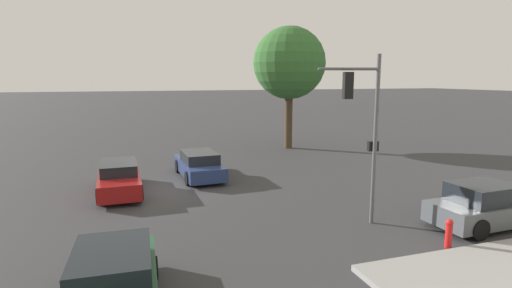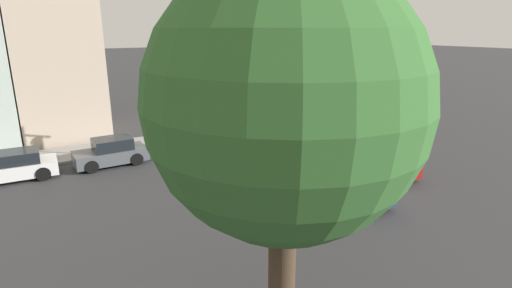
# 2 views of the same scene
# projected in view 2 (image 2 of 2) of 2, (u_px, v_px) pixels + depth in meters

# --- Properties ---
(ground_plane) EXTENTS (300.00, 300.00, 0.00)m
(ground_plane) POSITION_uv_depth(u_px,v_px,m) (347.00, 178.00, 20.78)
(ground_plane) COLOR #333335
(street_tree) EXTENTS (5.19, 5.19, 8.80)m
(street_tree) POSITION_uv_depth(u_px,v_px,m) (285.00, 104.00, 7.28)
(street_tree) COLOR #423323
(street_tree) RESTS_ON ground_plane
(traffic_signal) EXTENTS (0.60, 2.27, 5.93)m
(traffic_signal) POSITION_uv_depth(u_px,v_px,m) (185.00, 96.00, 22.26)
(traffic_signal) COLOR #515456
(traffic_signal) RESTS_ON ground_plane
(crossing_car_0) EXTENTS (4.75, 1.91, 1.38)m
(crossing_car_0) POSITION_uv_depth(u_px,v_px,m) (376.00, 160.00, 21.50)
(crossing_car_0) COLOR maroon
(crossing_car_0) RESTS_ON ground_plane
(crossing_car_1) EXTENTS (4.50, 2.12, 1.43)m
(crossing_car_1) POSITION_uv_depth(u_px,v_px,m) (276.00, 123.00, 29.76)
(crossing_car_1) COLOR #194728
(crossing_car_1) RESTS_ON ground_plane
(crossing_car_2) EXTENTS (4.70, 2.08, 1.37)m
(crossing_car_2) POSITION_uv_depth(u_px,v_px,m) (341.00, 184.00, 18.24)
(crossing_car_2) COLOR navy
(crossing_car_2) RESTS_ON ground_plane
(parked_car_0) EXTENTS (2.04, 3.98, 1.54)m
(parked_car_0) POSITION_uv_depth(u_px,v_px,m) (111.00, 152.00, 22.60)
(parked_car_0) COLOR #4C5156
(parked_car_0) RESTS_ON ground_plane
(parked_car_1) EXTENTS (2.03, 3.91, 1.49)m
(parked_car_1) POSITION_uv_depth(u_px,v_px,m) (16.00, 166.00, 20.41)
(parked_car_1) COLOR silver
(parked_car_1) RESTS_ON ground_plane
(fire_hydrant) EXTENTS (0.22, 0.22, 0.92)m
(fire_hydrant) POSITION_uv_depth(u_px,v_px,m) (150.00, 145.00, 24.77)
(fire_hydrant) COLOR red
(fire_hydrant) RESTS_ON ground_plane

